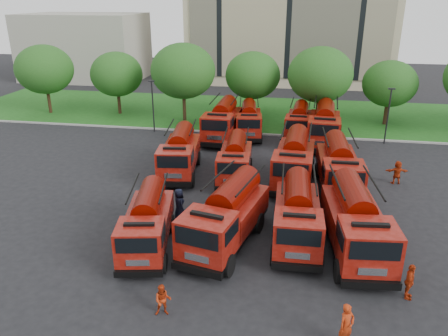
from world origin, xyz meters
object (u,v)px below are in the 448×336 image
object	(u,v)px
fire_truck_5	(235,159)
firefighter_2	(406,298)
fire_truck_1	(226,215)
firefighter_4	(180,218)
fire_truck_7	(339,166)
firefighter_5	(395,183)
fire_truck_2	(297,214)
fire_truck_8	(223,121)
fire_truck_3	(356,222)
fire_truck_11	(324,125)
fire_truck_0	(147,222)
fire_truck_4	(180,153)
fire_truck_6	(294,160)
fire_truck_9	(249,120)
firefighter_1	(164,314)
firefighter_3	(383,254)
fire_truck_10	(299,122)

from	to	relation	value
fire_truck_5	firefighter_2	size ratio (longest dim) A/B	3.85
fire_truck_1	firefighter_4	size ratio (longest dim) A/B	4.00
fire_truck_7	firefighter_5	bearing A→B (deg)	19.64
fire_truck_2	fire_truck_8	distance (m)	18.80
fire_truck_3	fire_truck_11	bearing A→B (deg)	87.14
fire_truck_0	fire_truck_5	xyz separation A→B (m)	(3.20, 10.18, -0.01)
fire_truck_1	fire_truck_8	xyz separation A→B (m)	(-3.44, 18.35, 0.04)
fire_truck_4	fire_truck_6	world-z (taller)	fire_truck_6
fire_truck_4	fire_truck_5	world-z (taller)	fire_truck_4
fire_truck_3	fire_truck_5	size ratio (longest dim) A/B	1.17
fire_truck_4	firefighter_5	size ratio (longest dim) A/B	4.30
fire_truck_7	fire_truck_1	bearing A→B (deg)	-129.93
firefighter_4	firefighter_2	bearing A→B (deg)	-152.55
fire_truck_1	fire_truck_9	world-z (taller)	fire_truck_1
fire_truck_2	fire_truck_11	size ratio (longest dim) A/B	0.89
fire_truck_8	firefighter_1	bearing A→B (deg)	-85.23
fire_truck_4	fire_truck_9	xyz separation A→B (m)	(4.01, 10.40, -0.11)
fire_truck_4	firefighter_4	xyz separation A→B (m)	(1.87, -7.13, -1.64)
fire_truck_5	fire_truck_11	distance (m)	11.43
fire_truck_8	firefighter_3	xyz separation A→B (m)	(11.76, -17.98, -1.76)
fire_truck_10	fire_truck_11	world-z (taller)	fire_truck_11
fire_truck_6	fire_truck_11	world-z (taller)	fire_truck_11
fire_truck_7	firefighter_1	bearing A→B (deg)	-121.76
fire_truck_2	fire_truck_4	bearing A→B (deg)	134.94
fire_truck_4	fire_truck_6	bearing A→B (deg)	-9.33
fire_truck_3	firefighter_4	world-z (taller)	fire_truck_3
fire_truck_7	firefighter_1	xyz separation A→B (m)	(-8.15, -14.54, -1.71)
fire_truck_0	fire_truck_9	world-z (taller)	fire_truck_9
fire_truck_6	fire_truck_11	size ratio (longest dim) A/B	0.97
fire_truck_10	fire_truck_3	bearing A→B (deg)	-78.19
fire_truck_6	firefighter_4	xyz separation A→B (m)	(-6.68, -6.84, -1.75)
fire_truck_5	fire_truck_11	bearing A→B (deg)	49.34
fire_truck_1	firefighter_4	bearing A→B (deg)	157.46
fire_truck_1	firefighter_2	world-z (taller)	fire_truck_1
fire_truck_3	fire_truck_9	bearing A→B (deg)	106.33
fire_truck_4	firefighter_3	world-z (taller)	fire_truck_4
fire_truck_5	firefighter_1	bearing A→B (deg)	-97.46
fire_truck_0	fire_truck_3	xyz separation A→B (m)	(10.87, 1.42, 0.24)
fire_truck_3	fire_truck_10	world-z (taller)	fire_truck_3
firefighter_2	fire_truck_8	bearing A→B (deg)	43.84
fire_truck_1	fire_truck_11	world-z (taller)	fire_truck_11
fire_truck_2	firefighter_1	distance (m)	9.10
fire_truck_11	firefighter_1	bearing A→B (deg)	-103.66
fire_truck_4	firefighter_3	distance (m)	16.34
fire_truck_7	firefighter_4	bearing A→B (deg)	-150.42
fire_truck_5	fire_truck_3	bearing A→B (deg)	-53.28
fire_truck_8	firefighter_4	size ratio (longest dim) A/B	3.93
fire_truck_11	firefighter_5	distance (m)	9.69
fire_truck_6	firefighter_3	bearing A→B (deg)	-57.80
fire_truck_1	fire_truck_10	distance (m)	20.50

